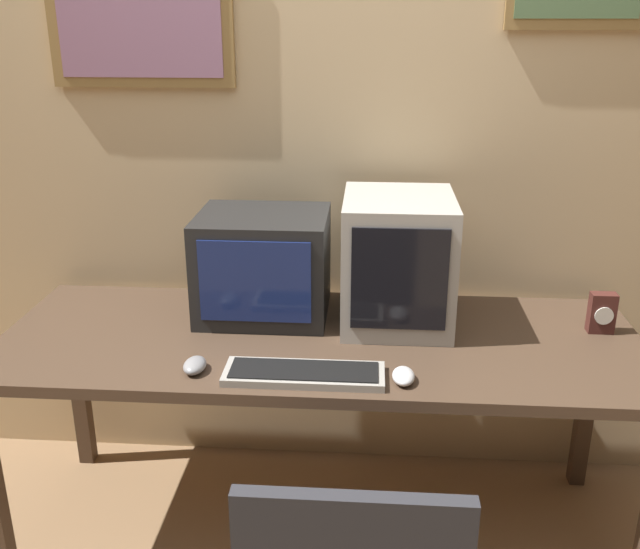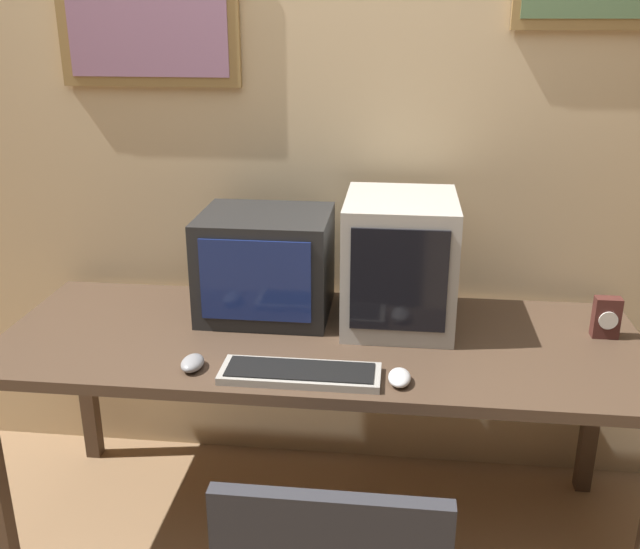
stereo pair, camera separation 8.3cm
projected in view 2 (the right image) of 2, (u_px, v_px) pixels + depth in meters
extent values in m
cube|color=#D1B284|center=(335.00, 138.00, 2.54)|extent=(8.00, 0.05, 2.60)
cube|color=olive|center=(147.00, 13.00, 2.43)|extent=(0.64, 0.02, 0.49)
cube|color=gray|center=(145.00, 13.00, 2.42)|extent=(0.56, 0.01, 0.42)
cube|color=#4C3828|center=(320.00, 342.00, 2.29)|extent=(2.05, 0.77, 0.04)
cube|color=#4C3828|center=(86.00, 378.00, 2.83)|extent=(0.06, 0.06, 0.71)
cube|color=#4C3828|center=(593.00, 407.00, 2.63)|extent=(0.06, 0.06, 0.71)
cube|color=black|center=(266.00, 264.00, 2.41)|extent=(0.43, 0.37, 0.35)
cube|color=navy|center=(255.00, 281.00, 2.24)|extent=(0.35, 0.01, 0.27)
cube|color=#B7B2A8|center=(399.00, 261.00, 2.33)|extent=(0.35, 0.42, 0.42)
cube|color=black|center=(399.00, 281.00, 2.13)|extent=(0.29, 0.01, 0.32)
cube|color=#A8A399|center=(300.00, 374.00, 2.02)|extent=(0.46, 0.15, 0.02)
cube|color=black|center=(300.00, 370.00, 2.02)|extent=(0.42, 0.12, 0.00)
ellipsoid|color=silver|center=(399.00, 378.00, 1.99)|extent=(0.06, 0.10, 0.03)
ellipsoid|color=gray|center=(193.00, 363.00, 2.07)|extent=(0.06, 0.10, 0.04)
cube|color=#4C231E|center=(606.00, 317.00, 2.26)|extent=(0.08, 0.04, 0.13)
cylinder|color=white|center=(608.00, 321.00, 2.23)|extent=(0.06, 0.00, 0.06)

